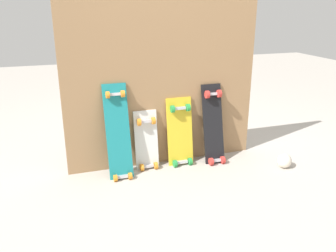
# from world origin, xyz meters

# --- Properties ---
(ground_plane) EXTENTS (12.00, 12.00, 0.00)m
(ground_plane) POSITION_xyz_m (0.00, 0.00, 0.00)
(ground_plane) COLOR #B2AAA0
(plywood_wall_panel) EXTENTS (1.73, 0.04, 1.43)m
(plywood_wall_panel) POSITION_xyz_m (0.00, 0.07, 0.72)
(plywood_wall_panel) COLOR #99724C
(plywood_wall_panel) RESTS_ON ground
(skateboard_teal) EXTENTS (0.20, 0.27, 0.85)m
(skateboard_teal) POSITION_xyz_m (-0.44, -0.07, 0.35)
(skateboard_teal) COLOR #197A7F
(skateboard_teal) RESTS_ON ground
(skateboard_white) EXTENTS (0.21, 0.15, 0.58)m
(skateboard_white) POSITION_xyz_m (-0.18, -0.01, 0.23)
(skateboard_white) COLOR silver
(skateboard_white) RESTS_ON ground
(skateboard_yellow) EXTENTS (0.23, 0.17, 0.67)m
(skateboard_yellow) POSITION_xyz_m (0.13, -0.02, 0.27)
(skateboard_yellow) COLOR gold
(skateboard_yellow) RESTS_ON ground
(skateboard_black) EXTENTS (0.19, 0.24, 0.77)m
(skateboard_black) POSITION_xyz_m (0.44, -0.06, 0.32)
(skateboard_black) COLOR black
(skateboard_black) RESTS_ON ground
(rubber_ball) EXTENTS (0.13, 0.13, 0.13)m
(rubber_ball) POSITION_xyz_m (0.98, -0.41, 0.06)
(rubber_ball) COLOR beige
(rubber_ball) RESTS_ON ground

